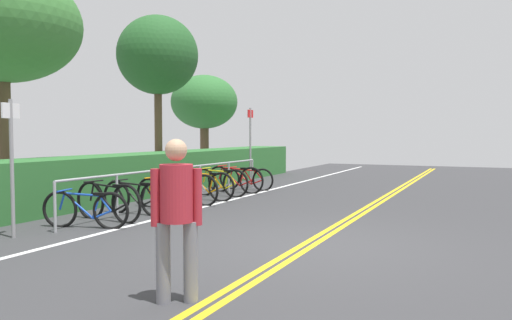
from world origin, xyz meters
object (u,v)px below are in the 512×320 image
bicycle_2 (135,198)px  bicycle_8 (246,179)px  bicycle_0 (85,209)px  sign_post_far (250,140)px  bike_rack (183,176)px  bicycle_6 (219,182)px  tree_far_right (158,56)px  bicycle_3 (166,194)px  bicycle_7 (235,179)px  tree_mid (2,25)px  bicycle_4 (187,189)px  pedestrian (177,210)px  tree_extra (204,103)px  bicycle_1 (108,202)px  bicycle_5 (204,186)px  sign_post_near (12,154)px

bicycle_2 → bicycle_8: size_ratio=0.95×
bicycle_0 → sign_post_far: sign_post_far is taller
bike_rack → bicycle_6: 1.66m
bicycle_2 → bicycle_6: 3.37m
bicycle_6 → tree_far_right: 4.89m
bicycle_0 → bicycle_3: 2.47m
bicycle_7 → bicycle_8: (0.75, 0.02, -0.04)m
tree_mid → bicycle_8: bearing=-33.8°
bicycle_6 → sign_post_far: sign_post_far is taller
bicycle_7 → bicycle_4: bearing=-179.0°
bicycle_4 → tree_far_right: 5.60m
bicycle_3 → bicycle_4: bicycle_4 is taller
bicycle_7 → bicycle_0: bearing=-179.4°
bicycle_3 → pedestrian: 6.32m
sign_post_far → bicycle_6: bearing=-172.5°
bicycle_2 → tree_extra: 10.94m
bicycle_8 → sign_post_far: bearing=18.3°
bicycle_8 → pedestrian: size_ratio=1.11×
bicycle_6 → pedestrian: (-7.57, -3.70, 0.55)m
bicycle_6 → bicycle_1: bearing=179.1°
bicycle_5 → bicycle_1: bearing=178.1°
pedestrian → tree_far_right: tree_far_right is taller
pedestrian → bicycle_3: bearing=35.8°
bike_rack → bicycle_3: size_ratio=4.68×
bicycle_0 → bicycle_6: size_ratio=0.94×
bicycle_7 → bicycle_8: size_ratio=1.02×
sign_post_far → tree_extra: size_ratio=0.60×
pedestrian → bicycle_2: bearing=42.1°
bicycle_6 → pedestrian: 8.45m
bicycle_1 → bicycle_2: size_ratio=1.02×
pedestrian → sign_post_near: bearing=69.6°
bicycle_2 → pedestrian: bearing=-137.9°
bike_rack → bicycle_6: size_ratio=4.54×
tree_far_right → bike_rack: bearing=-136.9°
bicycle_1 → sign_post_near: sign_post_near is taller
bicycle_0 → bicycle_2: size_ratio=0.95×
sign_post_near → bicycle_4: bearing=-5.1°
bicycle_5 → tree_mid: bearing=127.3°
bicycle_2 → tree_mid: bearing=93.7°
bicycle_6 → sign_post_far: size_ratio=0.70×
bicycle_4 → tree_mid: 5.52m
bicycle_7 → tree_extra: size_ratio=0.45×
bike_rack → sign_post_far: (4.28, 0.27, 0.80)m
bicycle_5 → sign_post_near: size_ratio=0.79×
pedestrian → bicycle_4: bearing=31.6°
bike_rack → pedestrian: pedestrian is taller
tree_mid → tree_far_right: 5.02m
bicycle_2 → bike_rack: bearing=-0.7°
bicycle_6 → bicycle_8: bicycle_6 is taller
bicycle_0 → bicycle_7: 5.84m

